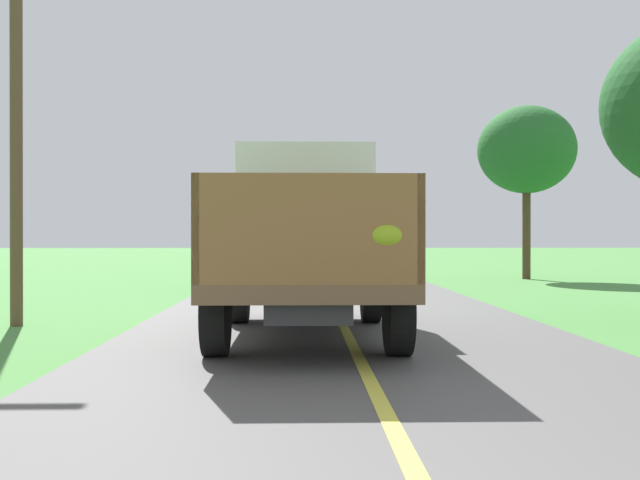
{
  "coord_description": "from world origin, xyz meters",
  "views": [
    {
      "loc": [
        -0.67,
        -1.15,
        1.45
      ],
      "look_at": [
        -0.33,
        11.6,
        1.4
      ],
      "focal_mm": 42.42,
      "sensor_mm": 36.0,
      "label": 1
    }
  ],
  "objects_px": {
    "utility_pole_roadside": "(16,87)",
    "roadside_tree_near_left": "(527,150)",
    "banana_truck_near": "(304,235)",
    "banana_truck_far": "(303,236)"
  },
  "relations": [
    {
      "from": "utility_pole_roadside",
      "to": "roadside_tree_near_left",
      "type": "xyz_separation_m",
      "value": [
        12.44,
        13.41,
        0.55
      ]
    },
    {
      "from": "banana_truck_near",
      "to": "banana_truck_far",
      "type": "xyz_separation_m",
      "value": [
        0.04,
        10.55,
        -0.0
      ]
    },
    {
      "from": "banana_truck_far",
      "to": "roadside_tree_near_left",
      "type": "relative_size",
      "value": 0.97
    },
    {
      "from": "banana_truck_far",
      "to": "utility_pole_roadside",
      "type": "xyz_separation_m",
      "value": [
        -4.72,
        -9.21,
        2.42
      ]
    },
    {
      "from": "banana_truck_near",
      "to": "utility_pole_roadside",
      "type": "xyz_separation_m",
      "value": [
        -4.69,
        1.34,
        2.42
      ]
    },
    {
      "from": "banana_truck_near",
      "to": "banana_truck_far",
      "type": "bearing_deg",
      "value": 89.8
    },
    {
      "from": "banana_truck_far",
      "to": "utility_pole_roadside",
      "type": "relative_size",
      "value": 0.8
    },
    {
      "from": "banana_truck_near",
      "to": "banana_truck_far",
      "type": "height_order",
      "value": "same"
    },
    {
      "from": "banana_truck_far",
      "to": "roadside_tree_near_left",
      "type": "distance_m",
      "value": 9.28
    },
    {
      "from": "utility_pole_roadside",
      "to": "roadside_tree_near_left",
      "type": "bearing_deg",
      "value": 47.15
    }
  ]
}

